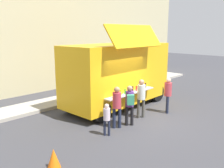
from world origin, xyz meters
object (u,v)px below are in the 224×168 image
food_truck_main (118,73)px  customer_extra_browsing (168,92)px  customer_rear_waiting (117,104)px  child_near_queue (107,117)px  traffic_cone_orange (54,158)px  trash_bin (131,79)px  customer_mid_with_backpack (130,102)px  customer_front_ordering (141,95)px

food_truck_main → customer_extra_browsing: size_ratio=3.50×
customer_rear_waiting → child_near_queue: bearing=143.5°
traffic_cone_orange → customer_rear_waiting: bearing=12.0°
trash_bin → customer_mid_with_backpack: bearing=-140.7°
customer_front_ordering → customer_extra_browsing: customer_front_ordering is taller
traffic_cone_orange → customer_extra_browsing: bearing=2.5°
customer_rear_waiting → traffic_cone_orange: bearing=138.9°
customer_extra_browsing → child_near_queue: (-3.66, 0.20, -0.27)m
customer_mid_with_backpack → child_near_queue: bearing=132.9°
traffic_cone_orange → customer_front_ordering: 4.87m
customer_front_ordering → child_near_queue: size_ratio=1.43×
food_truck_main → trash_bin: 4.60m
customer_front_ordering → food_truck_main: bearing=13.9°
traffic_cone_orange → customer_front_ordering: customer_front_ordering is taller
food_truck_main → child_near_queue: bearing=-145.4°
customer_front_ordering → child_near_queue: bearing=126.4°
customer_front_ordering → customer_mid_with_backpack: size_ratio=1.05×
customer_front_ordering → customer_rear_waiting: size_ratio=1.03×
child_near_queue → traffic_cone_orange: bearing=153.9°
trash_bin → customer_rear_waiting: customer_rear_waiting is taller
traffic_cone_orange → trash_bin: size_ratio=0.56×
child_near_queue → customer_rear_waiting: bearing=-20.1°
food_truck_main → trash_bin: size_ratio=5.72×
child_near_queue → customer_mid_with_backpack: bearing=-35.7°
trash_bin → customer_extra_browsing: size_ratio=0.61×
trash_bin → child_near_queue: 7.96m
customer_front_ordering → customer_rear_waiting: customer_front_ordering is taller
food_truck_main → traffic_cone_orange: 6.03m
customer_front_ordering → trash_bin: bearing=-16.3°
trash_bin → child_near_queue: (-6.62, -4.41, 0.21)m
customer_front_ordering → customer_mid_with_backpack: bearing=132.8°
customer_front_ordering → child_near_queue: 2.33m
traffic_cone_orange → customer_rear_waiting: 3.37m
trash_bin → customer_rear_waiting: bearing=-144.5°
traffic_cone_orange → customer_mid_with_backpack: 3.82m
customer_rear_waiting → customer_extra_browsing: (2.89, -0.42, -0.00)m
traffic_cone_orange → customer_rear_waiting: customer_rear_waiting is taller
customer_front_ordering → customer_mid_with_backpack: 1.06m
food_truck_main → traffic_cone_orange: food_truck_main is taller
customer_extra_browsing → customer_mid_with_backpack: bearing=52.2°
customer_extra_browsing → trash_bin: bearing=-65.4°
traffic_cone_orange → customer_rear_waiting: (3.23, 0.69, 0.69)m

